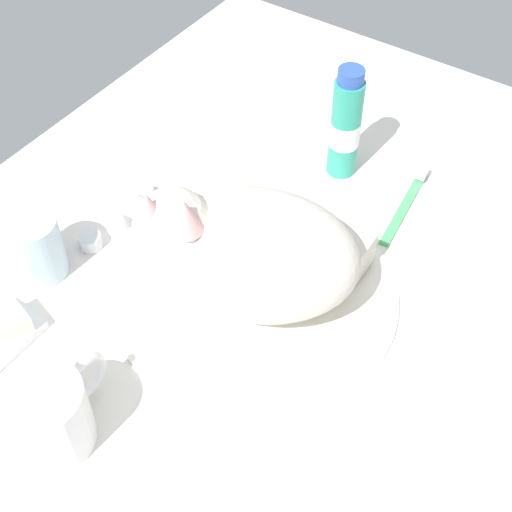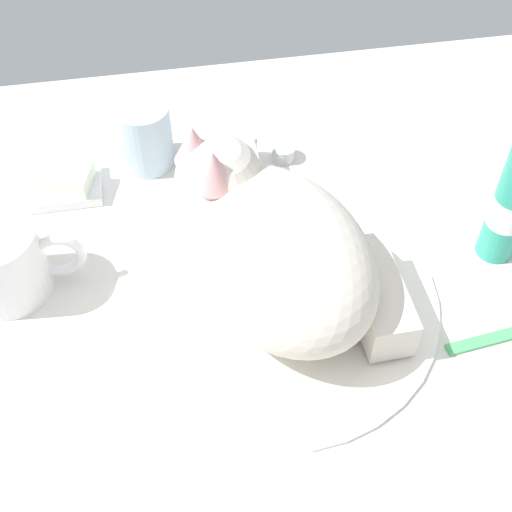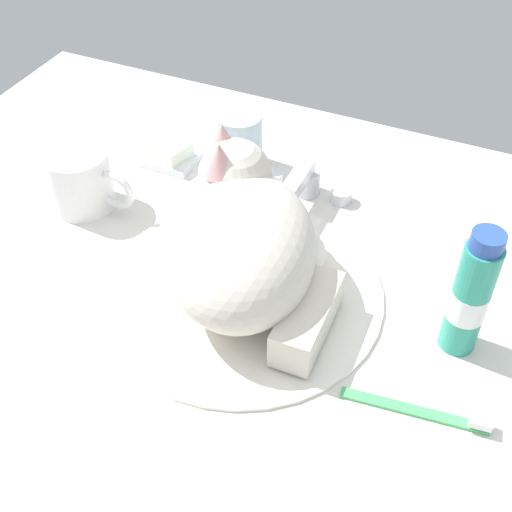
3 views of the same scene
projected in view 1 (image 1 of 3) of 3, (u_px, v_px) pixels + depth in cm
name	position (u px, v px, depth cm)	size (l,w,h in cm)	color
ground_plane	(256.00, 303.00, 85.73)	(110.00, 82.50, 3.00)	silver
sink_basin	(256.00, 292.00, 84.28)	(32.64, 32.64, 0.90)	white
faucet	(126.00, 213.00, 89.90)	(12.70, 11.43, 5.55)	silver
cat	(247.00, 248.00, 79.37)	(23.50, 27.12, 15.16)	beige
coffee_mug	(49.00, 415.00, 69.66)	(12.31, 8.33, 8.13)	white
rinse_cup	(35.00, 247.00, 84.09)	(6.29, 6.29, 8.07)	silver
toothpaste_bottle	(345.00, 126.00, 93.49)	(3.96, 3.96, 15.70)	teal
toothbrush	(407.00, 201.00, 94.18)	(14.70, 2.96, 1.60)	#4CB266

